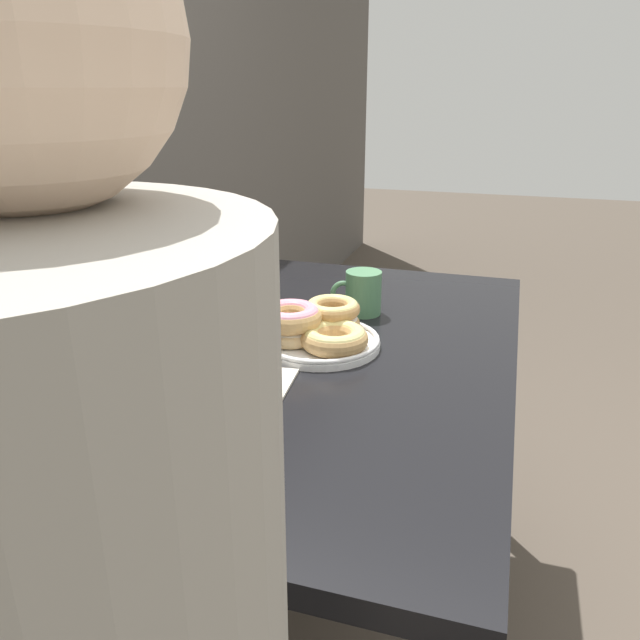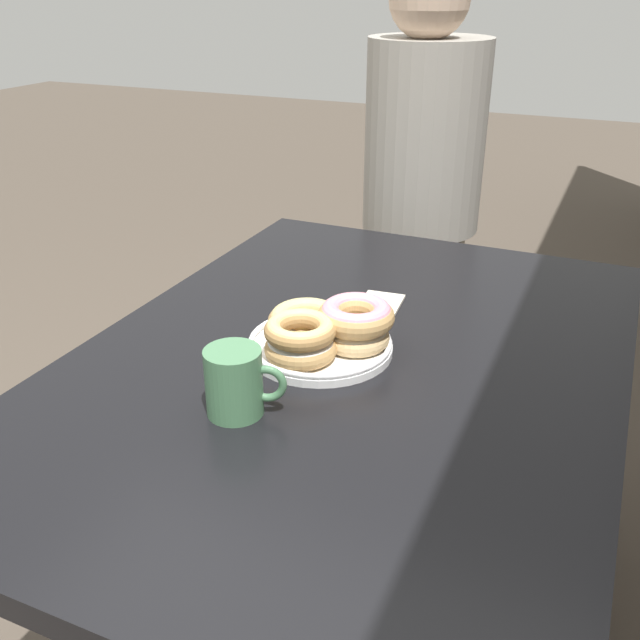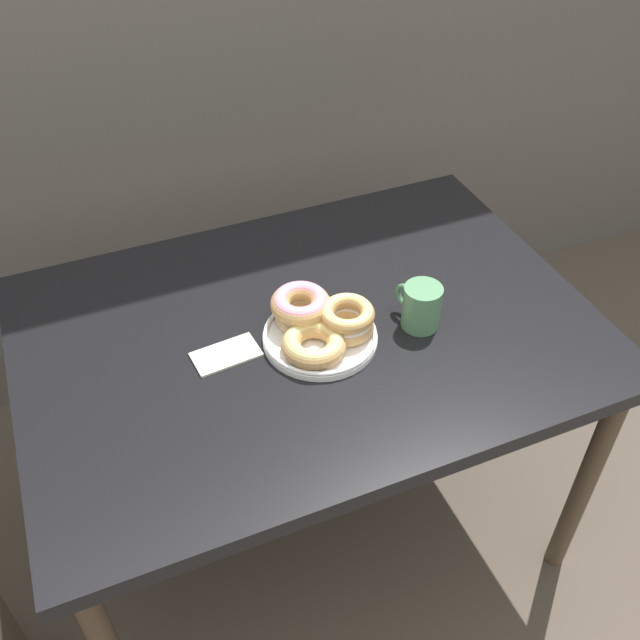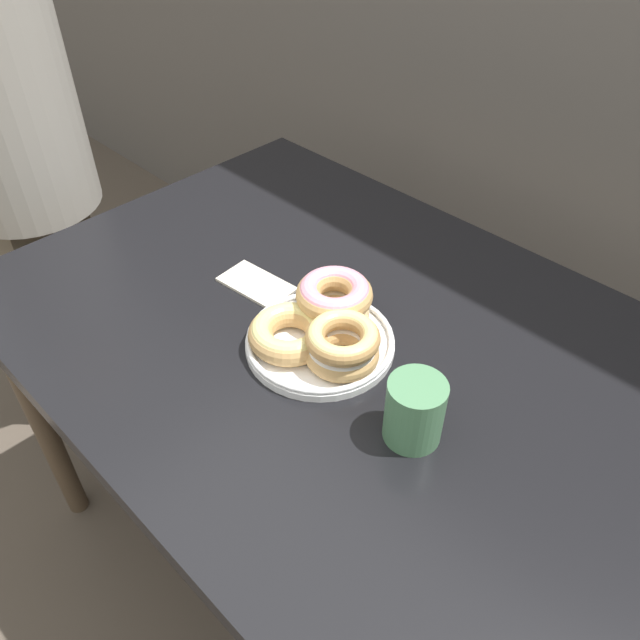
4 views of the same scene
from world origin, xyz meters
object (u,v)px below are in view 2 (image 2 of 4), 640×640
dining_table (349,390)px  donut_plate (323,331)px  person_figure (421,208)px  napkin (378,308)px  coffee_mug (236,381)px

dining_table → donut_plate: donut_plate is taller
dining_table → person_figure: person_figure is taller
person_figure → napkin: (0.72, 0.12, 0.02)m
coffee_mug → person_figure: (-1.15, -0.05, -0.07)m
dining_table → napkin: size_ratio=8.57×
coffee_mug → napkin: coffee_mug is taller
coffee_mug → napkin: 0.44m
donut_plate → napkin: donut_plate is taller
donut_plate → napkin: 0.21m
dining_table → person_figure: 0.93m
dining_table → donut_plate: 0.12m
donut_plate → coffee_mug: (0.22, -0.04, 0.01)m
coffee_mug → napkin: (-0.43, 0.07, -0.05)m
donut_plate → person_figure: size_ratio=0.20×
dining_table → donut_plate: bearing=-79.2°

